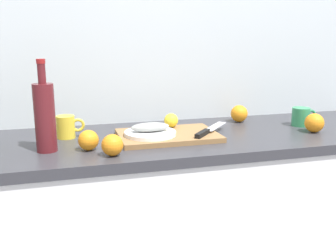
# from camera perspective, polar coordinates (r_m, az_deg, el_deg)

# --- Properties ---
(back_wall) EXTENTS (3.20, 0.05, 2.50)m
(back_wall) POSITION_cam_1_polar(r_m,az_deg,el_deg) (1.88, 0.22, 11.53)
(back_wall) COLOR silver
(back_wall) RESTS_ON ground_plane
(kitchen_counter) EXTENTS (2.00, 0.60, 0.90)m
(kitchen_counter) POSITION_cam_1_polar(r_m,az_deg,el_deg) (1.78, 3.08, -15.43)
(kitchen_counter) COLOR white
(kitchen_counter) RESTS_ON ground_plane
(cutting_board) EXTENTS (0.40, 0.27, 0.02)m
(cutting_board) POSITION_cam_1_polar(r_m,az_deg,el_deg) (1.56, -0.00, -1.43)
(cutting_board) COLOR olive
(cutting_board) RESTS_ON kitchen_counter
(white_plate) EXTENTS (0.21, 0.21, 0.01)m
(white_plate) POSITION_cam_1_polar(r_m,az_deg,el_deg) (1.53, -2.69, -1.09)
(white_plate) COLOR white
(white_plate) RESTS_ON cutting_board
(fish_fillet) EXTENTS (0.16, 0.07, 0.04)m
(fish_fillet) POSITION_cam_1_polar(r_m,az_deg,el_deg) (1.52, -2.70, -0.16)
(fish_fillet) COLOR #999E99
(fish_fillet) RESTS_ON white_plate
(chef_knife) EXTENTS (0.22, 0.23, 0.02)m
(chef_knife) POSITION_cam_1_polar(r_m,az_deg,el_deg) (1.57, 5.93, -0.71)
(chef_knife) COLOR silver
(chef_knife) RESTS_ON cutting_board
(lemon_0) EXTENTS (0.06, 0.06, 0.06)m
(lemon_0) POSITION_cam_1_polar(r_m,az_deg,el_deg) (1.66, 0.47, 0.86)
(lemon_0) COLOR yellow
(lemon_0) RESTS_ON cutting_board
(wine_bottle) EXTENTS (0.07, 0.07, 0.33)m
(wine_bottle) POSITION_cam_1_polar(r_m,az_deg,el_deg) (1.42, -18.06, 1.47)
(wine_bottle) COLOR #59191E
(wine_bottle) RESTS_ON kitchen_counter
(coffee_mug_0) EXTENTS (0.12, 0.08, 0.09)m
(coffee_mug_0) POSITION_cam_1_polar(r_m,az_deg,el_deg) (1.88, 19.44, 1.34)
(coffee_mug_0) COLOR #338C59
(coffee_mug_0) RESTS_ON kitchen_counter
(coffee_mug_1) EXTENTS (0.11, 0.07, 0.09)m
(coffee_mug_1) POSITION_cam_1_polar(r_m,az_deg,el_deg) (1.61, -15.02, -0.12)
(coffee_mug_1) COLOR yellow
(coffee_mug_1) RESTS_ON kitchen_counter
(orange_0) EXTENTS (0.08, 0.08, 0.08)m
(orange_0) POSITION_cam_1_polar(r_m,az_deg,el_deg) (1.42, -11.89, -2.10)
(orange_0) COLOR orange
(orange_0) RESTS_ON kitchen_counter
(orange_1) EXTENTS (0.08, 0.08, 0.08)m
(orange_1) POSITION_cam_1_polar(r_m,az_deg,el_deg) (1.77, 21.17, 0.44)
(orange_1) COLOR orange
(orange_1) RESTS_ON kitchen_counter
(orange_2) EXTENTS (0.08, 0.08, 0.08)m
(orange_2) POSITION_cam_1_polar(r_m,az_deg,el_deg) (1.34, -8.38, -2.85)
(orange_2) COLOR orange
(orange_2) RESTS_ON kitchen_counter
(orange_3) EXTENTS (0.08, 0.08, 0.08)m
(orange_3) POSITION_cam_1_polar(r_m,az_deg,el_deg) (1.88, 10.66, 1.85)
(orange_3) COLOR orange
(orange_3) RESTS_ON kitchen_counter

